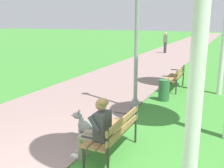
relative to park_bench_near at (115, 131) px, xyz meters
name	(u,v)px	position (x,y,z in m)	size (l,w,h in m)	color
paved_path	(185,46)	(-2.54, 22.77, -0.49)	(3.95, 60.00, 0.04)	gray
park_bench_near	(115,131)	(0.00, 0.00, 0.00)	(0.55, 1.50, 0.85)	olive
park_bench_mid	(175,76)	(0.02, 5.58, 0.00)	(0.55, 1.50, 0.85)	olive
person_seated_on_near_bench	(97,127)	(-0.21, -0.34, 0.17)	(0.74, 0.49, 1.25)	gray
dog_grey	(88,129)	(-0.82, 0.38, -0.25)	(0.82, 0.40, 0.71)	gray
lamp_post_near	(137,26)	(-0.57, 2.72, 1.92)	(0.24, 0.24, 4.71)	gray
litter_bin	(164,90)	(-0.02, 3.98, -0.16)	(0.36, 0.36, 0.70)	#2D6638
pedestrian_distant	(165,43)	(-3.02, 16.41, 0.33)	(0.32, 0.22, 1.65)	#383842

